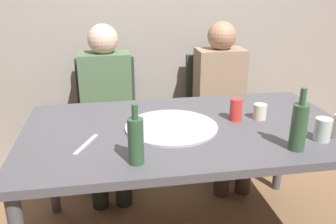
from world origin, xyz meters
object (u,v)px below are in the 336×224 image
Objects in this scene: dining_table at (187,138)px; wine_bottle at (299,126)px; tumbler_far at (260,112)px; chair_right at (216,105)px; soda_can at (236,110)px; pizza_tray at (171,127)px; guest_in_sweater at (107,102)px; beer_bottle at (136,140)px; table_knife at (86,144)px; guest_in_beanie at (223,95)px; wine_glass at (323,130)px; chair_left at (108,111)px.

wine_bottle is at bearing -38.62° from dining_table.
tumbler_far is 0.88m from chair_right.
chair_right reaches higher than soda_can.
guest_in_sweater is at bearing 114.28° from pizza_tray.
table_knife is at bearing 135.44° from beer_bottle.
tumbler_far is (0.71, 0.38, -0.06)m from beer_bottle.
guest_in_beanie reaches higher than table_knife.
chair_left is at bearing 131.10° from wine_glass.
tumbler_far is at bearing -2.60° from soda_can.
guest_in_beanie is at bearing 98.79° from wine_glass.
chair_right is (0.16, 0.83, -0.27)m from soda_can.
tumbler_far is at bearing 91.31° from wine_bottle.
dining_table is at bearing -170.71° from soda_can.
chair_right is (0.73, 1.22, -0.32)m from beer_bottle.
tumbler_far is at bearing 134.65° from chair_left.
beer_bottle is 2.34× the size of wine_glass.
guest_in_sweater reaches higher than wine_bottle.
tumbler_far is at bearing 28.22° from beer_bottle.
beer_bottle reaches higher than chair_right.
table_knife is at bearing 84.42° from chair_left.
pizza_tray is 0.50m from tumbler_far.
table_knife is 1.04m from chair_left.
beer_bottle is at bearing 69.85° from table_knife.
wine_bottle reaches higher than pizza_tray.
chair_left reaches higher than dining_table.
dining_table is 5.86× the size of wine_bottle.
soda_can is 0.14× the size of chair_right.
tumbler_far is 0.07× the size of guest_in_beanie.
dining_table is at bearing -174.59° from tumbler_far.
guest_in_beanie is (0.02, 0.69, -0.13)m from tumbler_far.
wine_bottle is 0.32× the size of chair_right.
beer_bottle reaches higher than table_knife.
chair_left is at bearing -90.00° from guest_in_sweater.
wine_glass is at bearing -22.01° from pizza_tray.
dining_table is at bearing 115.10° from chair_left.
guest_in_beanie is at bearing 89.33° from wine_bottle.
guest_in_beanie is at bearing 76.90° from soda_can.
table_knife is 1.40m from chair_right.
guest_in_beanie is at bearing 55.57° from beer_bottle.
soda_can reaches higher than wine_glass.
wine_bottle reaches higher than wine_glass.
pizza_tray is 1.05m from chair_right.
soda_can is 1.12m from chair_left.
chair_right is at bearing 88.55° from tumbler_far.
guest_in_sweater is (-0.85, -0.15, 0.13)m from chair_right.
beer_bottle is 0.70m from soda_can.
pizza_tray is 0.53× the size of chair_right.
dining_table is 0.48m from beer_bottle.
chair_right reaches higher than tumbler_far.
dining_table is 0.11m from pizza_tray.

